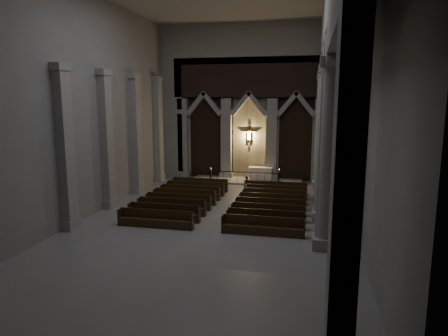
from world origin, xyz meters
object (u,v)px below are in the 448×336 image
(altar, at_px, (261,173))
(candle_stand_left, at_px, (211,180))
(pews, at_px, (225,204))
(worshipper, at_px, (247,185))
(candle_stand_right, at_px, (279,182))
(altar_rail, at_px, (244,176))

(altar, distance_m, candle_stand_left, 4.06)
(pews, relative_size, worshipper, 7.57)
(pews, bearing_deg, candle_stand_right, 68.80)
(candle_stand_left, bearing_deg, candle_stand_right, 4.15)
(altar, height_order, worshipper, worshipper)
(worshipper, bearing_deg, candle_stand_left, 119.12)
(altar_rail, xyz_separation_m, worshipper, (0.67, -2.82, -0.07))
(altar, xyz_separation_m, altar_rail, (-1.04, -1.76, 0.06))
(altar_rail, relative_size, candle_stand_right, 4.01)
(altar, height_order, pews, altar)
(pews, bearing_deg, altar_rail, 90.00)
(altar_rail, height_order, worshipper, worshipper)
(pews, bearing_deg, altar, 82.95)
(altar, height_order, candle_stand_right, candle_stand_right)
(altar_rail, distance_m, candle_stand_left, 2.49)
(altar_rail, relative_size, worshipper, 4.25)
(altar, xyz_separation_m, candle_stand_left, (-3.49, -2.05, -0.28))
(pews, bearing_deg, worshipper, 80.03)
(candle_stand_left, height_order, worshipper, candle_stand_left)
(altar, relative_size, pews, 0.20)
(candle_stand_right, bearing_deg, pews, -111.20)
(altar, bearing_deg, pews, -97.05)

